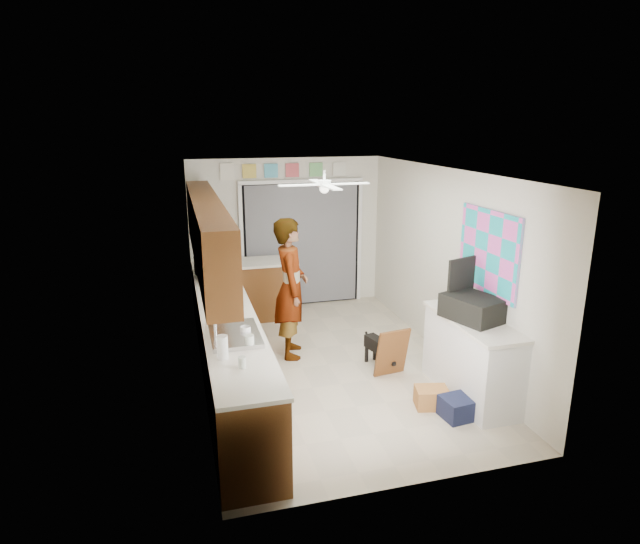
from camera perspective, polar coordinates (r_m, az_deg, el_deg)
floor at (r=7.09m, az=0.87°, el=-9.84°), size 5.00×5.00×0.00m
ceiling at (r=6.42m, az=0.96°, el=10.73°), size 5.00×5.00×0.00m
wall_back at (r=9.00m, az=-3.54°, el=4.12°), size 3.20×0.00×3.20m
wall_front at (r=4.44m, az=10.05°, el=-8.59°), size 3.20×0.00×3.20m
wall_left at (r=6.40m, az=-12.98°, el=-1.10°), size 0.00×5.00×5.00m
wall_right at (r=7.24m, az=13.17°, el=0.84°), size 0.00×5.00×5.00m
left_base_cabinets at (r=6.69m, az=-9.97°, el=-7.49°), size 0.60×4.80×0.90m
left_countertop at (r=6.52m, az=-10.08°, el=-3.68°), size 0.62×4.80×0.04m
upper_cabinets at (r=6.47m, az=-11.95°, el=4.17°), size 0.32×4.00×0.80m
sink_basin at (r=5.57m, az=-9.09°, el=-6.66°), size 0.50×0.76×0.06m
faucet at (r=5.52m, az=-11.10°, el=-5.91°), size 0.03×0.03×0.22m
peninsula_base at (r=8.64m, az=-6.02°, el=-1.93°), size 1.00×0.60×0.90m
peninsula_top at (r=8.51m, az=-6.11°, el=1.09°), size 1.04×0.64×0.04m
back_opening_recess at (r=9.07m, az=-1.93°, el=2.93°), size 2.00×0.06×2.10m
curtain_panel at (r=9.03m, az=-1.88°, el=2.88°), size 1.90×0.03×2.05m
door_trim_left at (r=8.87m, az=-8.32°, el=2.47°), size 0.06×0.04×2.10m
door_trim_right at (r=9.32m, az=4.23°, el=3.25°), size 0.06×0.04×2.10m
door_trim_head at (r=8.86m, az=-1.95°, el=9.65°), size 2.10×0.04×0.06m
header_frame_0 at (r=8.72m, az=-7.55°, el=10.61°), size 0.22×0.02×0.22m
header_frame_1 at (r=8.78m, az=-5.24°, el=10.71°), size 0.22×0.02×0.22m
header_frame_2 at (r=8.84m, az=-2.97°, el=10.79°), size 0.22×0.02×0.22m
header_frame_3 at (r=8.94m, az=-0.42°, el=10.87°), size 0.22×0.02×0.22m
header_frame_4 at (r=9.05m, az=2.07°, el=10.92°), size 0.22×0.02×0.22m
route66_sign at (r=8.68m, az=-9.87°, el=10.49°), size 0.22×0.02×0.26m
right_counter_base at (r=6.41m, az=15.82°, el=-8.94°), size 0.50×1.40×0.90m
right_counter_top at (r=6.22m, az=16.06°, el=-5.02°), size 0.54×1.44×0.04m
abstract_painting at (r=6.30m, az=17.50°, el=2.07°), size 0.03×1.15×0.95m
ceiling_fan at (r=6.62m, az=0.46°, el=9.33°), size 1.14×1.14×0.24m
microwave at (r=7.63m, az=-11.11°, el=0.63°), size 0.57×0.70×0.34m
cup at (r=5.59m, az=-7.96°, el=-6.21°), size 0.14×0.14×0.09m
jar_a at (r=5.27m, az=-7.54°, el=-7.37°), size 0.12×0.12×0.13m
jar_b at (r=4.88m, az=-8.31°, el=-9.52°), size 0.09×0.09×0.11m
paper_towel_roll at (r=5.06m, az=-10.36°, el=-7.91°), size 0.11×0.11×0.23m
suitcase at (r=6.16m, az=16.00°, el=-3.70°), size 0.64×0.74×0.27m
suitcase_rim at (r=6.20m, az=15.92°, el=-4.66°), size 0.60×0.69×0.02m
suitcase_lid at (r=6.33m, az=14.83°, el=-0.74°), size 0.41×0.17×0.50m
cardboard_box at (r=6.21m, az=11.81°, el=-12.97°), size 0.40×0.34×0.22m
navy_crate at (r=6.08m, az=14.66°, el=-13.79°), size 0.41×0.35×0.23m
cabinet_door_panel at (r=6.71m, az=7.69°, el=-8.53°), size 0.44×0.22×0.63m
man at (r=7.07m, az=-3.13°, el=-1.74°), size 0.57×0.76×1.88m
dog at (r=7.05m, az=6.06°, el=-8.23°), size 0.35×0.56×0.41m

